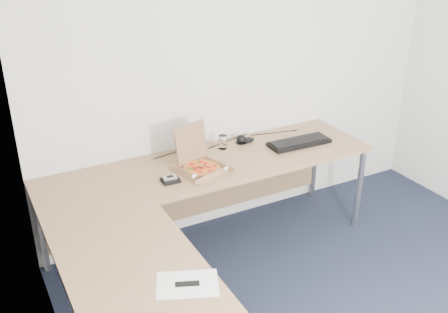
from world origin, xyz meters
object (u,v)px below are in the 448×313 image
desk (195,203)px  drinking_glass (223,142)px  wallet (170,180)px  pizza_box (200,165)px  keyboard (299,143)px

desk → drinking_glass: drinking_glass is taller
drinking_glass → wallet: 0.65m
wallet → desk: bearing=-78.6°
pizza_box → drinking_glass: size_ratio=3.05×
keyboard → drinking_glass: bearing=161.3°
pizza_box → wallet: pizza_box is taller
drinking_glass → pizza_box: bearing=-141.0°
pizza_box → keyboard: (0.88, 0.04, -0.02)m
pizza_box → wallet: (-0.26, -0.06, -0.02)m
drinking_glass → wallet: drinking_glass is taller
desk → keyboard: size_ratio=5.00×
keyboard → wallet: keyboard is taller
drinking_glass → keyboard: 0.61m
drinking_glass → keyboard: size_ratio=0.22×
desk → wallet: bearing=98.9°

